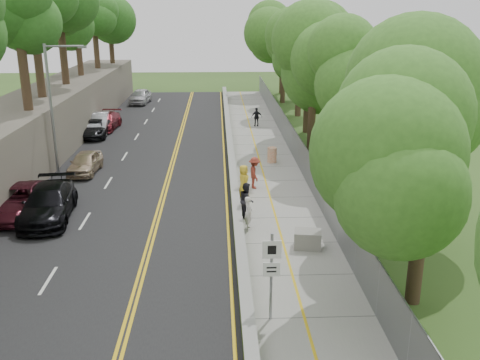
{
  "coord_description": "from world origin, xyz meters",
  "views": [
    {
      "loc": [
        -0.64,
        -18.57,
        9.98
      ],
      "look_at": [
        0.5,
        8.0,
        1.4
      ],
      "focal_mm": 40.0,
      "sensor_mm": 36.0,
      "label": 1
    }
  ],
  "objects_px": {
    "construction_barrel": "(272,155)",
    "painter_0": "(244,181)",
    "signpost": "(271,267)",
    "concrete_block": "(308,239)",
    "car_2": "(20,200)",
    "person_far": "(257,117)",
    "streetlight": "(54,101)"
  },
  "relations": [
    {
      "from": "streetlight",
      "to": "signpost",
      "type": "distance_m",
      "value": 20.72
    },
    {
      "from": "concrete_block",
      "to": "signpost",
      "type": "bearing_deg",
      "value": -111.25
    },
    {
      "from": "streetlight",
      "to": "painter_0",
      "type": "xyz_separation_m",
      "value": [
        11.21,
        -4.88,
        -3.68
      ]
    },
    {
      "from": "concrete_block",
      "to": "person_far",
      "type": "xyz_separation_m",
      "value": [
        -0.4,
        25.02,
        0.44
      ]
    },
    {
      "from": "concrete_block",
      "to": "person_far",
      "type": "relative_size",
      "value": 0.7
    },
    {
      "from": "concrete_block",
      "to": "person_far",
      "type": "distance_m",
      "value": 25.03
    },
    {
      "from": "painter_0",
      "to": "person_far",
      "type": "xyz_separation_m",
      "value": [
        2.05,
        18.42,
        -0.09
      ]
    },
    {
      "from": "construction_barrel",
      "to": "streetlight",
      "type": "bearing_deg",
      "value": -171.55
    },
    {
      "from": "streetlight",
      "to": "painter_0",
      "type": "distance_m",
      "value": 12.77
    },
    {
      "from": "streetlight",
      "to": "construction_barrel",
      "type": "height_order",
      "value": "streetlight"
    },
    {
      "from": "construction_barrel",
      "to": "car_2",
      "type": "relative_size",
      "value": 0.2
    },
    {
      "from": "construction_barrel",
      "to": "painter_0",
      "type": "distance_m",
      "value": 7.25
    },
    {
      "from": "painter_0",
      "to": "signpost",
      "type": "bearing_deg",
      "value": -166.12
    },
    {
      "from": "concrete_block",
      "to": "car_2",
      "type": "distance_m",
      "value": 14.55
    },
    {
      "from": "concrete_block",
      "to": "painter_0",
      "type": "height_order",
      "value": "painter_0"
    },
    {
      "from": "construction_barrel",
      "to": "car_2",
      "type": "bearing_deg",
      "value": -146.8
    },
    {
      "from": "signpost",
      "to": "painter_0",
      "type": "relative_size",
      "value": 1.7
    },
    {
      "from": "streetlight",
      "to": "signpost",
      "type": "xyz_separation_m",
      "value": [
        11.51,
        -17.02,
        -2.68
      ]
    },
    {
      "from": "car_2",
      "to": "painter_0",
      "type": "height_order",
      "value": "painter_0"
    },
    {
      "from": "streetlight",
      "to": "painter_0",
      "type": "bearing_deg",
      "value": -23.52
    },
    {
      "from": "signpost",
      "to": "person_far",
      "type": "bearing_deg",
      "value": 86.72
    },
    {
      "from": "streetlight",
      "to": "concrete_block",
      "type": "bearing_deg",
      "value": -40.05
    },
    {
      "from": "streetlight",
      "to": "construction_barrel",
      "type": "bearing_deg",
      "value": 8.45
    },
    {
      "from": "signpost",
      "to": "car_2",
      "type": "distance_m",
      "value": 15.48
    },
    {
      "from": "car_2",
      "to": "painter_0",
      "type": "distance_m",
      "value": 11.53
    },
    {
      "from": "signpost",
      "to": "streetlight",
      "type": "bearing_deg",
      "value": 124.08
    },
    {
      "from": "streetlight",
      "to": "person_far",
      "type": "bearing_deg",
      "value": 45.59
    },
    {
      "from": "signpost",
      "to": "construction_barrel",
      "type": "height_order",
      "value": "signpost"
    },
    {
      "from": "signpost",
      "to": "person_far",
      "type": "distance_m",
      "value": 30.62
    },
    {
      "from": "painter_0",
      "to": "person_far",
      "type": "bearing_deg",
      "value": 6.11
    },
    {
      "from": "streetlight",
      "to": "painter_0",
      "type": "height_order",
      "value": "streetlight"
    },
    {
      "from": "signpost",
      "to": "person_far",
      "type": "relative_size",
      "value": 1.89
    }
  ]
}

